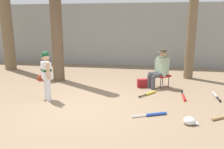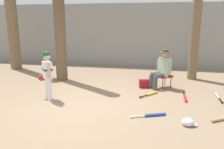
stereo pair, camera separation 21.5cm
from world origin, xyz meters
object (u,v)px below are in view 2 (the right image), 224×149
handbag_beside_stool (145,84)px  seated_spectator (162,68)px  tree_near_player (59,9)px  young_ballplayer (47,72)px  bat_red_barrel (185,98)px  tree_behind_spectator (197,8)px  folding_stool (164,76)px  bat_yellow_trainer (151,94)px  bat_wood_tan (222,119)px  batting_helmet_white (188,122)px  bat_blue_youth (152,115)px  bat_aluminum_silver (218,97)px

handbag_beside_stool → seated_spectator: bearing=7.2°
tree_near_player → young_ballplayer: 2.66m
tree_near_player → handbag_beside_stool: (2.95, -0.39, -2.30)m
bat_red_barrel → tree_behind_spectator: bearing=79.0°
tree_behind_spectator → young_ballplayer: size_ratio=4.16×
seated_spectator → bat_red_barrel: (0.63, -0.94, -0.61)m
young_ballplayer → tree_near_player: bearing=103.7°
folding_stool → bat_yellow_trainer: folding_stool is taller
bat_wood_tan → handbag_beside_stool: bearing=129.8°
seated_spectator → batting_helmet_white: size_ratio=4.11×
bat_blue_youth → bat_red_barrel: 1.57m
tree_behind_spectator → seated_spectator: bearing=-127.8°
young_ballplayer → bat_yellow_trainer: size_ratio=2.12×
tree_near_player → bat_red_barrel: size_ratio=7.23×
tree_behind_spectator → bat_yellow_trainer: bearing=-122.4°
handbag_beside_stool → bat_red_barrel: (1.14, -0.87, -0.10)m
young_ballplayer → bat_yellow_trainer: bearing=18.6°
bat_aluminum_silver → batting_helmet_white: 2.17m
bat_red_barrel → seated_spectator: bearing=124.1°
folding_stool → handbag_beside_stool: (-0.59, -0.12, -0.23)m
batting_helmet_white → bat_red_barrel: bearing=86.1°
tree_behind_spectator → seated_spectator: 2.56m
folding_stool → handbag_beside_stool: bearing=-168.5°
tree_behind_spectator → bat_aluminum_silver: tree_behind_spectator is taller
tree_behind_spectator → bat_yellow_trainer: size_ratio=8.84×
tree_behind_spectator → folding_stool: (-1.01, -1.35, -2.11)m
folding_stool → handbag_beside_stool: 0.64m
folding_stool → seated_spectator: (-0.08, -0.06, 0.28)m
bat_yellow_trainer → batting_helmet_white: (0.81, -1.81, 0.04)m
batting_helmet_white → handbag_beside_stool: bearing=112.2°
bat_red_barrel → young_ballplayer: bearing=-168.4°
bat_aluminum_silver → bat_wood_tan: (-0.26, -1.53, 0.00)m
handbag_beside_stool → bat_wood_tan: bearing=-50.2°
tree_near_player → handbag_beside_stool: size_ratio=16.39×
folding_stool → batting_helmet_white: size_ratio=1.90×
tree_near_player → bat_wood_tan: 5.86m
bat_aluminum_silver → bat_yellow_trainer: size_ratio=1.25×
tree_behind_spectator → bat_aluminum_silver: (0.43, -2.06, -2.44)m
seated_spectator → batting_helmet_white: 2.70m
bat_yellow_trainer → bat_red_barrel: 0.94m
batting_helmet_white → young_ballplayer: bearing=165.4°
folding_stool → bat_red_barrel: folding_stool is taller
bat_blue_youth → bat_wood_tan: bearing=3.4°
seated_spectator → bat_yellow_trainer: 1.02m
bat_blue_youth → batting_helmet_white: bearing=-23.6°
handbag_beside_stool → bat_wood_tan: 2.76m
bat_blue_youth → bat_aluminum_silver: same height
tree_near_player → handbag_beside_stool: bearing=-7.5°
handbag_beside_stool → bat_aluminum_silver: handbag_beside_stool is taller
young_ballplayer → bat_red_barrel: size_ratio=1.69×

